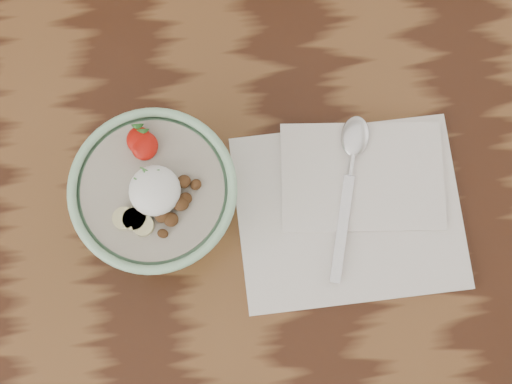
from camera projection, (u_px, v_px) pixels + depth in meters
table at (149, 269)px, 92.78cm from camera, size 160.00×90.00×75.00cm
breakfast_bowl at (157, 196)px, 78.96cm from camera, size 18.10×18.10×12.32cm
napkin at (352, 205)px, 84.31cm from camera, size 26.64×22.24×1.62cm
spoon at (352, 159)px, 83.99cm from camera, size 7.37×20.00×1.05cm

